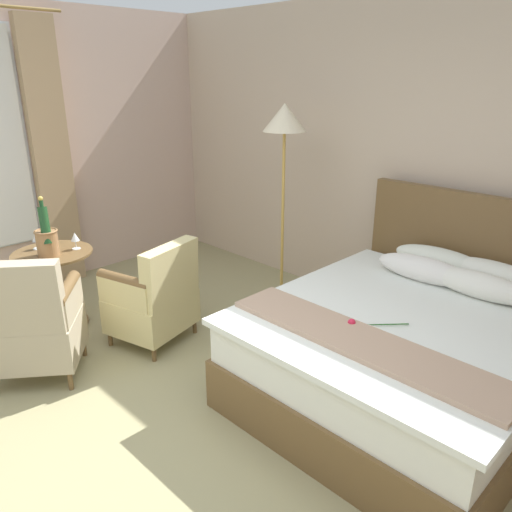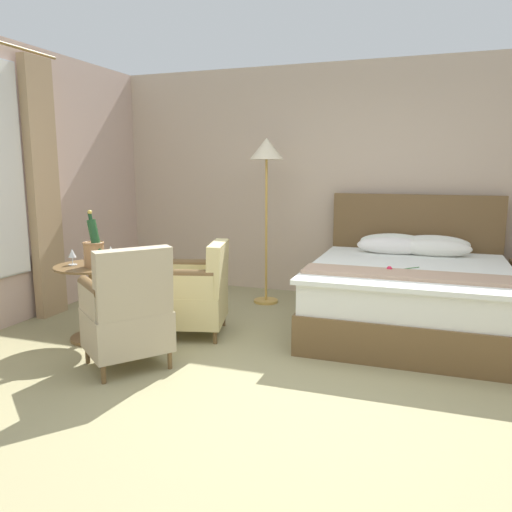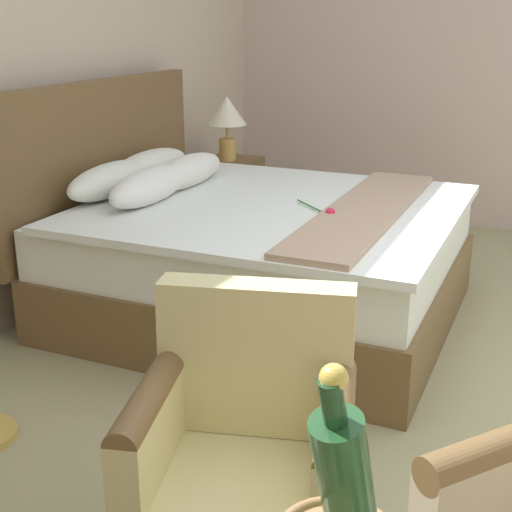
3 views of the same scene
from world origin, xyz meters
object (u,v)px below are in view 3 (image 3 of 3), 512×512
at_px(armchair_by_window, 246,465).
at_px(nightstand, 228,200).
at_px(bed, 251,250).
at_px(bedside_lamp, 227,116).

bearing_deg(armchair_by_window, nightstand, 26.71).
height_order(bed, nightstand, bed).
relative_size(nightstand, bedside_lamp, 1.29).
bearing_deg(bed, nightstand, 30.88).
relative_size(nightstand, armchair_by_window, 0.68).
xyz_separation_m(bed, bedside_lamp, (1.23, 0.73, 0.54)).
bearing_deg(bed, armchair_by_window, -156.25).
height_order(nightstand, bedside_lamp, bedside_lamp).
distance_m(bed, armchair_by_window, 2.00).
height_order(bed, armchair_by_window, bed).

